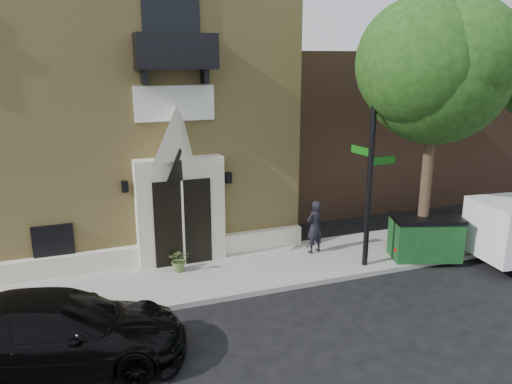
% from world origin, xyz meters
% --- Properties ---
extents(ground, '(120.00, 120.00, 0.00)m').
position_xyz_m(ground, '(0.00, 0.00, 0.00)').
color(ground, black).
rests_on(ground, ground).
extents(sidewalk, '(42.00, 3.00, 0.15)m').
position_xyz_m(sidewalk, '(1.00, 1.50, 0.07)').
color(sidewalk, gray).
rests_on(sidewalk, ground).
extents(church, '(12.20, 11.01, 9.30)m').
position_xyz_m(church, '(-2.99, 7.95, 4.63)').
color(church, tan).
rests_on(church, ground).
extents(neighbour_building, '(18.00, 8.00, 6.40)m').
position_xyz_m(neighbour_building, '(12.00, 9.00, 3.20)').
color(neighbour_building, brown).
rests_on(neighbour_building, ground).
extents(street_tree_left, '(4.97, 4.38, 7.77)m').
position_xyz_m(street_tree_left, '(6.03, 0.35, 5.87)').
color(street_tree_left, '#38281C').
rests_on(street_tree_left, sidewalk).
extents(black_sedan, '(5.58, 3.28, 1.52)m').
position_xyz_m(black_sedan, '(-4.49, -1.42, 0.76)').
color(black_sedan, black).
rests_on(black_sedan, ground).
extents(street_sign, '(1.01, 0.96, 6.08)m').
position_xyz_m(street_sign, '(4.08, 0.55, 3.21)').
color(street_sign, black).
rests_on(street_sign, sidewalk).
extents(fire_hydrant, '(0.43, 0.35, 0.76)m').
position_xyz_m(fire_hydrant, '(5.23, 0.36, 0.52)').
color(fire_hydrant, '#B10105').
rests_on(fire_hydrant, sidewalk).
extents(dumpster, '(2.33, 1.77, 1.35)m').
position_xyz_m(dumpster, '(6.09, 0.37, 0.83)').
color(dumpster, '#0F3816').
rests_on(dumpster, sidewalk).
extents(planter, '(0.74, 0.67, 0.70)m').
position_xyz_m(planter, '(-1.24, 2.02, 0.50)').
color(planter, '#556A33').
rests_on(planter, sidewalk).
extents(pedestrian_near, '(0.71, 0.56, 1.70)m').
position_xyz_m(pedestrian_near, '(3.09, 1.95, 1.00)').
color(pedestrian_near, black).
rests_on(pedestrian_near, sidewalk).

